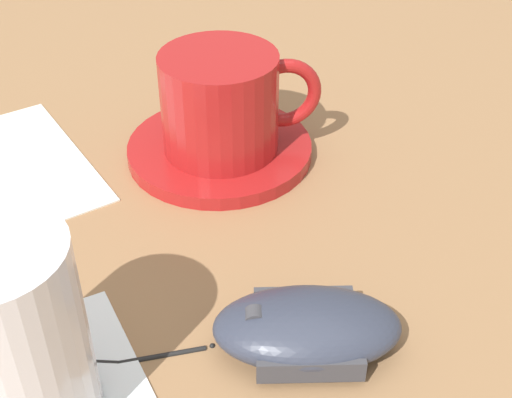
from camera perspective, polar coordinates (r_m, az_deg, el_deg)
ground_plane at (r=0.48m, az=-8.38°, el=-2.81°), size 3.00×3.00×0.00m
saucer at (r=0.55m, az=-2.92°, el=3.99°), size 0.14×0.14×0.01m
coffee_cup at (r=0.52m, az=-2.66°, el=7.72°), size 0.09×0.12×0.07m
computer_mouse at (r=0.39m, az=4.08°, el=-10.22°), size 0.09×0.12×0.03m
drinking_glass at (r=0.35m, az=-19.09°, el=-10.35°), size 0.07×0.07×0.11m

